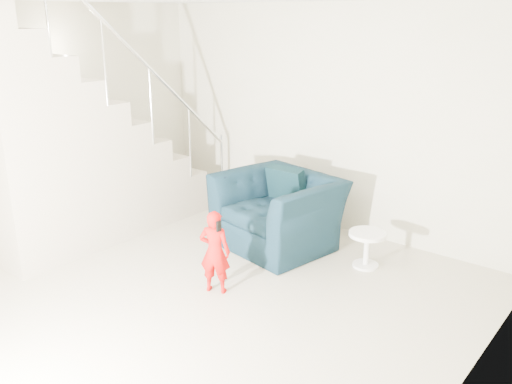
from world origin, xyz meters
TOP-DOWN VIEW (x-y plane):
  - floor at (0.00, 0.00)m, footprint 5.50×5.50m
  - back_wall at (0.00, 2.75)m, footprint 5.00×0.00m
  - left_wall at (-2.50, 0.00)m, footprint 0.00×5.50m
  - right_wall at (2.50, 0.00)m, footprint 0.00×5.50m
  - armchair at (-0.04, 1.84)m, footprint 1.44×1.31m
  - toddler at (0.15, 0.57)m, footprint 0.36×0.30m
  - side_table at (1.03, 1.97)m, footprint 0.39×0.39m
  - staircase at (-2.00, 0.55)m, footprint 1.02×3.03m
  - cushion at (-0.10, 2.09)m, footprint 0.47×0.22m
  - throw at (-0.58, 1.76)m, footprint 0.05×0.50m
  - phone at (0.26, 0.52)m, footprint 0.02×0.05m

SIDE VIEW (x-z plane):
  - floor at x=0.00m, z-range 0.00..0.00m
  - side_table at x=1.03m, z-range 0.07..0.46m
  - armchair at x=-0.04m, z-range 0.00..0.82m
  - toddler at x=0.15m, z-range 0.00..0.83m
  - throw at x=-0.58m, z-range 0.24..0.80m
  - cushion at x=-0.10m, z-range 0.42..0.88m
  - phone at x=0.26m, z-range 0.67..0.77m
  - staircase at x=-2.00m, z-range -0.86..2.76m
  - left_wall at x=-2.50m, z-range -1.40..4.10m
  - right_wall at x=2.50m, z-range -1.40..4.10m
  - back_wall at x=0.00m, z-range -1.15..3.85m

